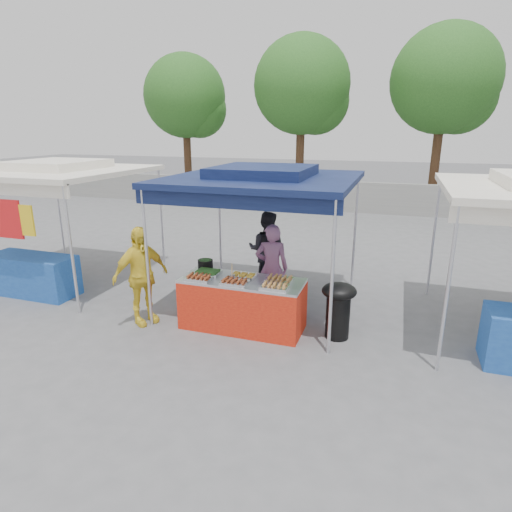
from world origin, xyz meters
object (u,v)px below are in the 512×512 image
(cooking_pot, at_px, (205,264))
(vendor_table, at_px, (243,304))
(wok_burner, at_px, (338,306))
(helper_man, at_px, (267,250))
(customer_person, at_px, (141,276))
(vendor_woman, at_px, (272,268))

(cooking_pot, bearing_deg, vendor_table, -22.72)
(wok_burner, bearing_deg, vendor_table, -178.29)
(vendor_table, xyz_separation_m, cooking_pot, (-0.81, 0.34, 0.50))
(helper_man, relative_size, customer_person, 0.95)
(cooking_pot, xyz_separation_m, vendor_woman, (1.07, 0.49, -0.12))
(cooking_pot, distance_m, customer_person, 1.11)
(vendor_woman, relative_size, helper_man, 1.00)
(helper_man, height_order, customer_person, customer_person)
(wok_burner, distance_m, helper_man, 2.52)
(vendor_table, height_order, wok_burner, wok_burner)
(vendor_woman, relative_size, customer_person, 0.96)
(wok_burner, bearing_deg, cooking_pot, 171.51)
(vendor_table, bearing_deg, customer_person, -168.00)
(vendor_woman, bearing_deg, wok_burner, 138.81)
(vendor_table, distance_m, customer_person, 1.76)
(cooking_pot, bearing_deg, vendor_woman, 24.72)
(cooking_pot, bearing_deg, customer_person, -141.00)
(vendor_table, xyz_separation_m, helper_man, (-0.19, 1.96, 0.38))
(cooking_pot, height_order, vendor_woman, vendor_woman)
(vendor_woman, xyz_separation_m, customer_person, (-1.92, -1.19, 0.04))
(customer_person, bearing_deg, helper_man, -3.69)
(vendor_table, relative_size, vendor_woman, 1.24)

